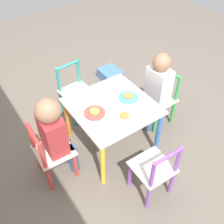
% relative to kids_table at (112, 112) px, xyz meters
% --- Properties ---
extents(ground_plane, '(6.00, 6.00, 0.00)m').
position_rel_kids_table_xyz_m(ground_plane, '(0.00, 0.00, -0.39)').
color(ground_plane, '#6B6056').
extents(kids_table, '(0.59, 0.59, 0.46)m').
position_rel_kids_table_xyz_m(kids_table, '(0.00, 0.00, 0.00)').
color(kids_table, silver).
rests_on(kids_table, ground_plane).
extents(chair_red, '(0.27, 0.27, 0.52)m').
position_rel_kids_table_xyz_m(chair_red, '(0.01, 0.53, -0.14)').
color(chair_red, silver).
rests_on(chair_red, ground_plane).
extents(chair_green, '(0.27, 0.27, 0.52)m').
position_rel_kids_table_xyz_m(chair_green, '(0.01, -0.53, -0.14)').
color(chair_green, silver).
rests_on(chair_green, ground_plane).
extents(chair_purple, '(0.27, 0.27, 0.52)m').
position_rel_kids_table_xyz_m(chair_purple, '(-0.53, 0.01, -0.14)').
color(chair_purple, silver).
rests_on(chair_purple, ground_plane).
extents(chair_teal, '(0.28, 0.28, 0.52)m').
position_rel_kids_table_xyz_m(chair_teal, '(0.52, 0.05, -0.14)').
color(chair_teal, silver).
rests_on(chair_teal, ground_plane).
extents(child_back, '(0.20, 0.22, 0.73)m').
position_rel_kids_table_xyz_m(child_back, '(0.01, 0.46, 0.05)').
color(child_back, '#4C608E').
rests_on(child_back, ground_plane).
extents(child_front, '(0.20, 0.21, 0.73)m').
position_rel_kids_table_xyz_m(child_front, '(0.01, -0.46, 0.04)').
color(child_front, '#4C608E').
rests_on(child_front, ground_plane).
extents(plate_back, '(0.16, 0.16, 0.03)m').
position_rel_kids_table_xyz_m(plate_back, '(0.00, 0.15, 0.07)').
color(plate_back, '#E54C47').
rests_on(plate_back, kids_table).
extents(plate_front, '(0.16, 0.16, 0.03)m').
position_rel_kids_table_xyz_m(plate_front, '(-0.00, -0.15, 0.07)').
color(plate_front, '#4C9EE0').
rests_on(plate_front, kids_table).
extents(plate_left, '(0.15, 0.15, 0.03)m').
position_rel_kids_table_xyz_m(plate_left, '(-0.15, 0.00, 0.07)').
color(plate_left, white).
rests_on(plate_left, kids_table).
extents(storage_bin, '(0.24, 0.21, 0.11)m').
position_rel_kids_table_xyz_m(storage_bin, '(0.80, -0.53, -0.33)').
color(storage_bin, '#4C7FB7').
rests_on(storage_bin, ground_plane).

